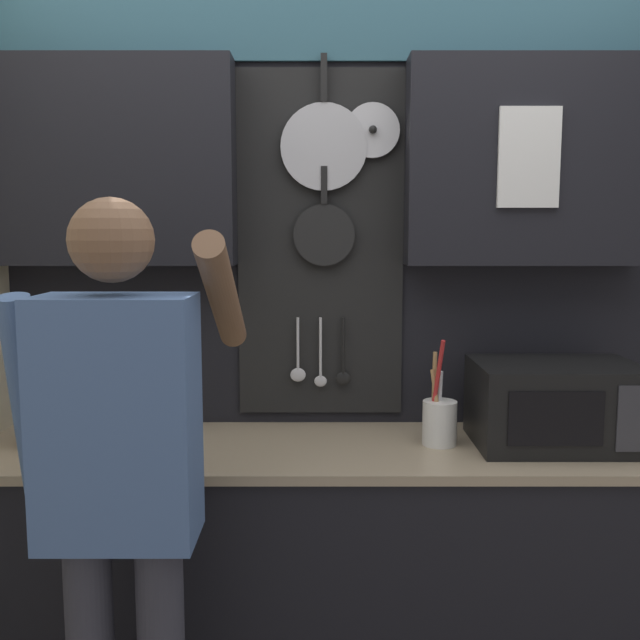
# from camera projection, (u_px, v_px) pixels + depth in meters

# --- Properties ---
(base_cabinet_counter) EXTENTS (2.23, 0.59, 0.88)m
(base_cabinet_counter) POSITION_uv_depth(u_px,v_px,m) (321.00, 575.00, 2.37)
(base_cabinet_counter) COLOR black
(base_cabinet_counter) RESTS_ON ground_plane
(back_wall_unit) EXTENTS (2.80, 0.22, 2.50)m
(back_wall_unit) POSITION_uv_depth(u_px,v_px,m) (321.00, 252.00, 2.50)
(back_wall_unit) COLOR black
(back_wall_unit) RESTS_ON ground_plane
(microwave) EXTENTS (0.52, 0.37, 0.27)m
(microwave) POSITION_uv_depth(u_px,v_px,m) (554.00, 404.00, 2.31)
(microwave) COLOR black
(microwave) RESTS_ON base_cabinet_counter
(knife_block) EXTENTS (0.13, 0.16, 0.29)m
(knife_block) POSITION_uv_depth(u_px,v_px,m) (47.00, 412.00, 2.31)
(knife_block) COLOR brown
(knife_block) RESTS_ON base_cabinet_counter
(utensil_crock) EXTENTS (0.11, 0.11, 0.35)m
(utensil_crock) POSITION_uv_depth(u_px,v_px,m) (437.00, 420.00, 2.32)
(utensil_crock) COLOR white
(utensil_crock) RESTS_ON base_cabinet_counter
(person) EXTENTS (0.54, 0.59, 1.66)m
(person) POSITION_uv_depth(u_px,v_px,m) (119.00, 471.00, 1.77)
(person) COLOR #383842
(person) RESTS_ON ground_plane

